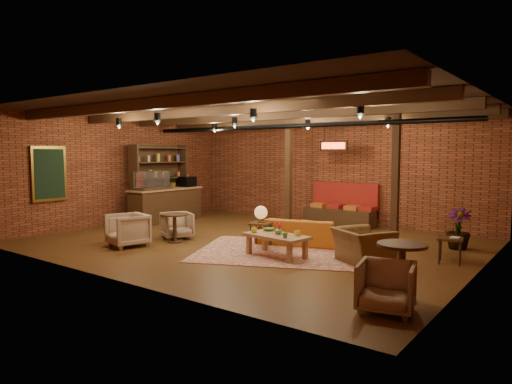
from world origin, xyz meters
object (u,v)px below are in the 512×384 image
Objects in this scene: side_table_lamp at (261,216)px; round_table_left at (175,223)px; armchair_far at (386,284)px; sofa at (302,231)px; side_table_book at (450,240)px; armchair_a at (177,224)px; plant_tall at (460,188)px; round_table_right at (402,262)px; coffee_table at (276,237)px; armchair_right at (363,240)px; armchair_b at (128,228)px.

side_table_lamp is 2.15m from round_table_left.
armchair_far is (5.86, -1.63, -0.09)m from round_table_left.
side_table_book is at bearing 167.17° from sofa.
plant_tall is at bearing -36.84° from armchair_a.
round_table_left is 5.95m from round_table_right.
armchair_right is (1.66, 0.56, 0.04)m from coffee_table.
side_table_book is 0.70× the size of armchair_far.
armchair_right is (4.49, 0.74, -0.01)m from round_table_left.
armchair_far reaches higher than coffee_table.
round_table_left is at bearing 77.15° from armchair_b.
round_table_left is 0.82× the size of round_table_right.
coffee_table is 2.84m from round_table_left.
armchair_a is at bearing -167.10° from side_table_book.
side_table_lamp is 3.09m from armchair_b.
sofa is at bearing 31.49° from round_table_left.
side_table_book is at bearing 90.00° from round_table_right.
armchair_b is at bearing 179.63° from round_table_right.
side_table_lamp is at bearing 135.09° from armchair_far.
armchair_b is 0.30× the size of plant_tall.
plant_tall reaches higher than round_table_right.
round_table_left is 0.91× the size of armchair_far.
round_table_left is (-1.98, -0.81, -0.25)m from side_table_lamp.
sofa is 3.06m from round_table_left.
side_table_lamp reaches higher than armchair_a.
armchair_far is at bearing -90.00° from round_table_right.
armchair_right reaches higher than round_table_right.
armchair_far is at bearing -87.72° from plant_tall.
side_table_lamp is 1.12× the size of round_table_right.
round_table_left is 0.47m from armchair_a.
round_table_left is 6.60m from plant_tall.
armchair_right is at bearing 18.72° from coffee_table.
round_table_right is 0.64m from armchair_far.
round_table_right is (1.37, -1.77, 0.11)m from armchair_right.
armchair_right is at bearing 9.42° from round_table_left.
armchair_a is 0.87× the size of armchair_b.
sofa is at bearing 7.63° from armchair_right.
coffee_table is at bearing -36.27° from side_table_lamp.
armchair_b is at bearing -162.61° from armchair_a.
armchair_a is 0.86× the size of round_table_right.
sofa is 3.99× the size of side_table_book.
round_table_right is at bearing -25.21° from side_table_lamp.
coffee_table is (0.23, -1.41, 0.11)m from sofa.
armchair_right is 1.96× the size of side_table_book.
armchair_right is at bearing 127.82° from round_table_right.
armchair_far is (3.03, -1.81, -0.04)m from coffee_table.
side_table_lamp is 4.29m from round_table_right.
armchair_right is at bearing 34.17° from armchair_b.
armchair_b is (-3.35, -1.16, 0.00)m from coffee_table.
round_table_left is 6.09m from armchair_far.
side_table_lamp reaches higher than sofa.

